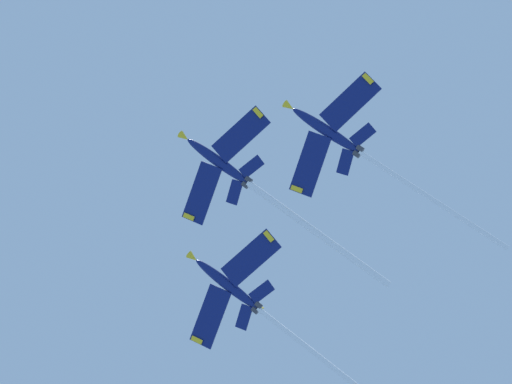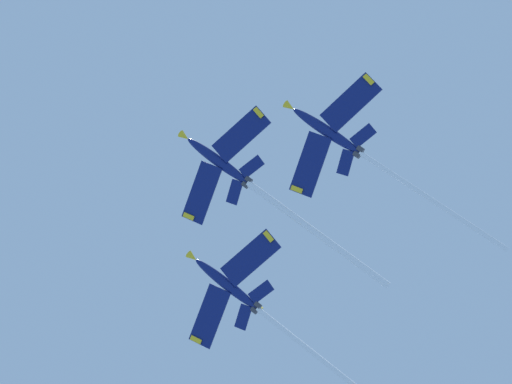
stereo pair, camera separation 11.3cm
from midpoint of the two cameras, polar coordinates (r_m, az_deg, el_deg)
jet_lead at (r=148.34m, az=-0.19°, el=0.34°), size 36.30×19.84×16.05m
jet_left_wing at (r=144.19m, az=5.30°, el=2.66°), size 34.94×19.75×15.56m
jet_right_wing at (r=147.21m, az=-0.36°, el=-6.24°), size 35.68×19.88×15.34m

